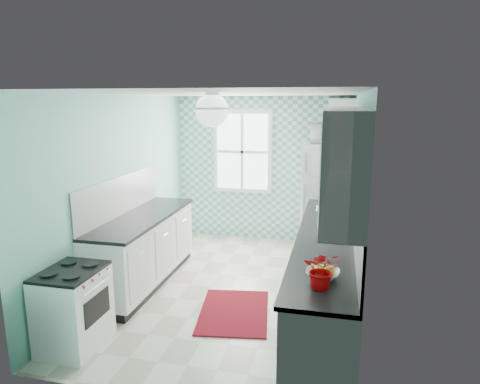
% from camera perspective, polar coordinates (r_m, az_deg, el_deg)
% --- Properties ---
extents(floor, '(3.00, 4.40, 0.02)m').
position_cam_1_polar(floor, '(5.76, -1.07, -12.85)').
color(floor, beige).
rests_on(floor, ground).
extents(ceiling, '(3.00, 4.40, 0.02)m').
position_cam_1_polar(ceiling, '(5.22, -1.19, 13.10)').
color(ceiling, white).
rests_on(ceiling, wall_back).
extents(wall_back, '(3.00, 0.02, 2.50)m').
position_cam_1_polar(wall_back, '(7.48, 3.03, 3.07)').
color(wall_back, '#78C3B1').
rests_on(wall_back, floor).
extents(wall_front, '(3.00, 0.02, 2.50)m').
position_cam_1_polar(wall_front, '(3.34, -10.56, -8.57)').
color(wall_front, '#78C3B1').
rests_on(wall_front, floor).
extents(wall_left, '(0.02, 4.40, 2.50)m').
position_cam_1_polar(wall_left, '(5.90, -15.50, 0.22)').
color(wall_left, '#78C3B1').
rests_on(wall_left, floor).
extents(wall_right, '(0.02, 4.40, 2.50)m').
position_cam_1_polar(wall_right, '(5.20, 15.23, -1.32)').
color(wall_right, '#78C3B1').
rests_on(wall_right, floor).
extents(accent_wall, '(3.00, 0.01, 2.50)m').
position_cam_1_polar(accent_wall, '(7.45, 3.00, 3.05)').
color(accent_wall, '#5BAEA4').
rests_on(accent_wall, wall_back).
extents(window, '(1.04, 0.05, 1.44)m').
position_cam_1_polar(window, '(7.45, 0.33, 5.39)').
color(window, white).
rests_on(window, wall_back).
extents(backsplash_right, '(0.02, 3.60, 0.51)m').
position_cam_1_polar(backsplash_right, '(4.82, 15.09, -3.01)').
color(backsplash_right, white).
rests_on(backsplash_right, wall_right).
extents(backsplash_left, '(0.02, 2.15, 0.51)m').
position_cam_1_polar(backsplash_left, '(5.83, -15.63, -0.46)').
color(backsplash_left, white).
rests_on(backsplash_left, wall_left).
extents(upper_cabinets_right, '(0.33, 3.20, 0.90)m').
position_cam_1_polar(upper_cabinets_right, '(4.49, 13.70, 5.14)').
color(upper_cabinets_right, white).
rests_on(upper_cabinets_right, wall_right).
extents(upper_cabinet_fridge, '(0.40, 0.74, 0.40)m').
position_cam_1_polar(upper_cabinet_fridge, '(6.89, 13.43, 10.36)').
color(upper_cabinet_fridge, white).
rests_on(upper_cabinet_fridge, wall_right).
extents(ceiling_light, '(0.34, 0.34, 0.35)m').
position_cam_1_polar(ceiling_light, '(4.45, -3.75, 10.86)').
color(ceiling_light, silver).
rests_on(ceiling_light, ceiling).
extents(base_cabinets_right, '(0.60, 3.60, 0.90)m').
position_cam_1_polar(base_cabinets_right, '(5.06, 11.30, -11.04)').
color(base_cabinets_right, white).
rests_on(base_cabinets_right, floor).
extents(countertop_right, '(0.63, 3.60, 0.04)m').
position_cam_1_polar(countertop_right, '(4.90, 11.35, -5.96)').
color(countertop_right, black).
rests_on(countertop_right, base_cabinets_right).
extents(base_cabinets_left, '(0.60, 2.15, 0.90)m').
position_cam_1_polar(base_cabinets_left, '(5.91, -12.74, -7.68)').
color(base_cabinets_left, white).
rests_on(base_cabinets_left, floor).
extents(countertop_left, '(0.63, 2.15, 0.04)m').
position_cam_1_polar(countertop_left, '(5.76, -12.82, -3.29)').
color(countertop_left, black).
rests_on(countertop_left, base_cabinets_left).
extents(fridge, '(0.77, 0.76, 1.76)m').
position_cam_1_polar(fridge, '(7.06, 11.35, -0.74)').
color(fridge, silver).
rests_on(fridge, floor).
extents(stove, '(0.53, 0.66, 0.79)m').
position_cam_1_polar(stove, '(4.67, -21.32, -14.14)').
color(stove, white).
rests_on(stove, floor).
extents(sink, '(0.56, 0.47, 0.53)m').
position_cam_1_polar(sink, '(5.92, 11.89, -2.74)').
color(sink, silver).
rests_on(sink, countertop_right).
extents(rug, '(0.94, 1.22, 0.02)m').
position_cam_1_polar(rug, '(5.17, -0.80, -15.68)').
color(rug, '#741301').
rests_on(rug, floor).
extents(dish_towel, '(0.06, 0.23, 0.35)m').
position_cam_1_polar(dish_towel, '(6.20, 8.81, -6.29)').
color(dish_towel, '#6EBCA4').
rests_on(dish_towel, base_cabinets_right).
extents(fruit_bowl, '(0.31, 0.31, 0.07)m').
position_cam_1_polar(fruit_bowl, '(3.76, 10.99, -10.69)').
color(fruit_bowl, white).
rests_on(fruit_bowl, countertop_right).
extents(potted_plant, '(0.29, 0.25, 0.32)m').
position_cam_1_polar(potted_plant, '(3.51, 10.93, -10.09)').
color(potted_plant, '#A2231E').
rests_on(potted_plant, countertop_right).
extents(soap_bottle, '(0.10, 0.10, 0.18)m').
position_cam_1_polar(soap_bottle, '(5.96, 12.39, -1.67)').
color(soap_bottle, '#97A5AD').
rests_on(soap_bottle, countertop_right).
extents(microwave, '(0.56, 0.38, 0.30)m').
position_cam_1_polar(microwave, '(6.91, 11.70, 7.64)').
color(microwave, white).
rests_on(microwave, fridge).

